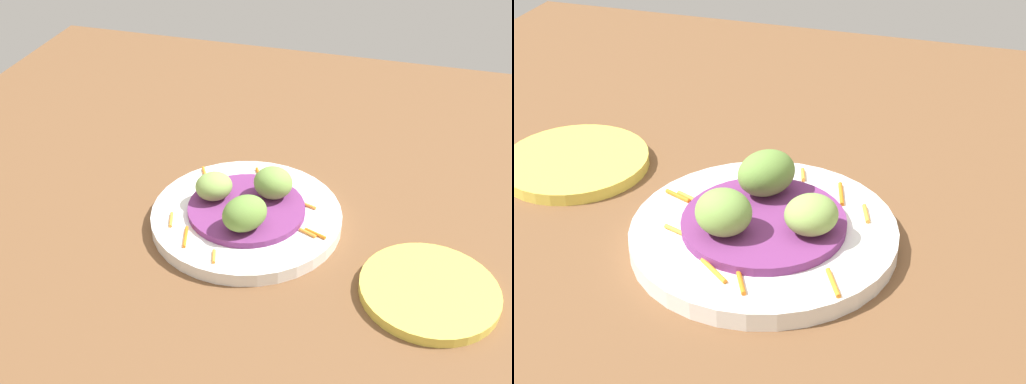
% 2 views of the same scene
% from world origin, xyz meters
% --- Properties ---
extents(table_surface, '(1.10, 1.10, 0.02)m').
position_xyz_m(table_surface, '(0.00, 0.00, 0.01)').
color(table_surface, brown).
rests_on(table_surface, ground).
extents(main_plate, '(0.23, 0.23, 0.02)m').
position_xyz_m(main_plate, '(-0.00, -0.00, 0.03)').
color(main_plate, white).
rests_on(main_plate, table_surface).
extents(cabbage_bed, '(0.14, 0.14, 0.01)m').
position_xyz_m(cabbage_bed, '(-0.00, -0.00, 0.04)').
color(cabbage_bed, '#702D6B').
rests_on(cabbage_bed, main_plate).
extents(carrot_garnish, '(0.19, 0.20, 0.00)m').
position_xyz_m(carrot_garnish, '(-0.00, 0.01, 0.04)').
color(carrot_garnish, orange).
rests_on(carrot_garnish, main_plate).
extents(guac_scoop_left, '(0.06, 0.06, 0.03)m').
position_xyz_m(guac_scoop_left, '(-0.04, 0.01, 0.06)').
color(guac_scoop_left, '#84A851').
rests_on(guac_scoop_left, cabbage_bed).
extents(guac_scoop_center, '(0.07, 0.07, 0.04)m').
position_xyz_m(guac_scoop_center, '(0.01, -0.04, 0.07)').
color(guac_scoop_center, olive).
rests_on(guac_scoop_center, cabbage_bed).
extents(guac_scoop_right, '(0.05, 0.04, 0.04)m').
position_xyz_m(guac_scoop_right, '(0.03, 0.03, 0.06)').
color(guac_scoop_right, '#759E47').
rests_on(guac_scoop_right, cabbage_bed).
extents(side_plate_small, '(0.15, 0.15, 0.01)m').
position_xyz_m(side_plate_small, '(0.22, -0.07, 0.03)').
color(side_plate_small, '#E0CC4C').
rests_on(side_plate_small, table_surface).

